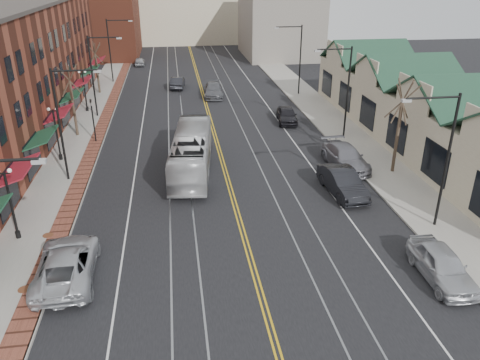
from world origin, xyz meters
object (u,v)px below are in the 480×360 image
object	(u,v)px
parked_car_b	(343,182)
parked_car_d	(287,115)
transit_bus	(192,152)
parked_car_a	(442,265)
parked_car_c	(345,157)
parked_suv	(67,263)

from	to	relation	value
parked_car_b	parked_car_d	size ratio (longest dim) A/B	1.15
transit_bus	parked_car_d	world-z (taller)	transit_bus
parked_car_a	parked_car_d	distance (m)	26.29
parked_car_c	parked_car_b	bearing A→B (deg)	-115.93
transit_bus	parked_car_c	bearing A→B (deg)	-178.29
parked_car_b	parked_suv	bearing A→B (deg)	-161.15
transit_bus	parked_suv	xyz separation A→B (m)	(-6.84, -12.64, -0.72)
parked_car_a	parked_car_c	bearing A→B (deg)	90.72
parked_suv	parked_car_b	bearing A→B (deg)	-159.09
transit_bus	parked_car_a	world-z (taller)	transit_bus
transit_bus	parked_car_a	xyz separation A→B (m)	(11.55, -15.38, -0.74)
parked_car_a	parked_car_b	size ratio (longest dim) A/B	0.92
parked_car_a	parked_car_c	xyz separation A→B (m)	(0.21, 14.40, 0.02)
parked_car_b	parked_car_d	distance (m)	16.30
parked_car_a	parked_car_c	world-z (taller)	parked_car_c
transit_bus	parked_car_a	bearing A→B (deg)	133.37
parked_suv	parked_car_a	distance (m)	18.59
parked_car_c	parked_car_d	xyz separation A→B (m)	(-1.80, 11.84, -0.06)
parked_suv	parked_car_d	bearing A→B (deg)	-127.86
parked_suv	parked_car_c	xyz separation A→B (m)	(18.60, 11.66, 0.00)
parked_car_a	parked_car_b	xyz separation A→B (m)	(-1.59, 9.95, 0.05)
transit_bus	parked_car_d	distance (m)	14.76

